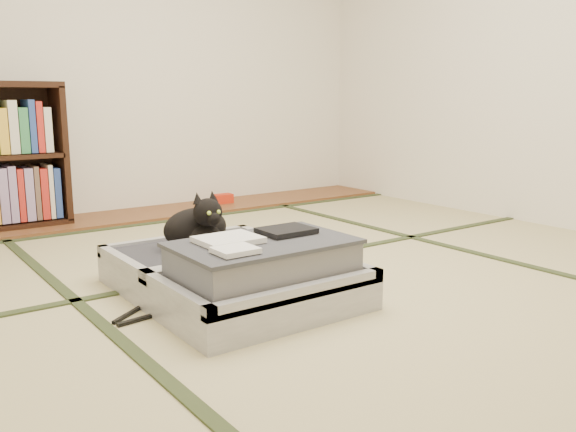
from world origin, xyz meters
TOP-DOWN VIEW (x-y plane):
  - floor at (0.00, 0.00)m, footprint 4.50×4.50m
  - wood_strip at (0.00, 2.00)m, footprint 4.00×0.50m
  - red_item at (0.63, 2.03)m, footprint 0.15×0.10m
  - tatami_borders at (0.00, 0.49)m, footprint 4.00×4.50m
  - suitcase at (-0.43, 0.06)m, footprint 0.79×1.05m
  - cat at (-0.45, 0.35)m, footprint 0.35×0.35m
  - cable_coil at (-0.27, 0.38)m, footprint 0.11×0.11m
  - hanger at (-0.76, 0.08)m, footprint 0.43×0.22m

SIDE VIEW (x-z plane):
  - floor at x=0.00m, z-range 0.00..0.00m
  - tatami_borders at x=0.00m, z-range 0.00..0.01m
  - hanger at x=-0.76m, z-range 0.00..0.01m
  - wood_strip at x=0.00m, z-range 0.00..0.02m
  - red_item at x=0.63m, z-range 0.02..0.09m
  - suitcase at x=-0.43m, z-range -0.05..0.26m
  - cable_coil at x=-0.27m, z-range 0.15..0.18m
  - cat at x=-0.45m, z-range 0.11..0.40m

